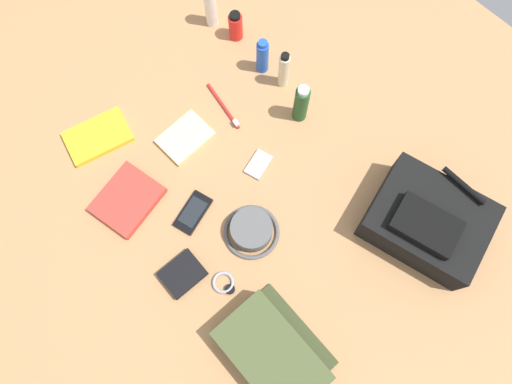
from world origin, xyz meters
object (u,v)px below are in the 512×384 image
Objects in this scene: backpack at (427,221)px; cell_phone at (193,212)px; media_player at (258,165)px; notepad at (185,137)px; toothpaste_tube at (211,7)px; shampoo_bottle at (301,104)px; wristwatch at (224,283)px; toiletry_pouch at (272,354)px; bucket_hat at (251,230)px; sunscreen_spray at (236,26)px; paperback_novel at (98,137)px; travel_guidebook at (128,200)px; toothbrush at (225,108)px; deodorant_spray at (262,56)px; lotion_bottle at (284,70)px; wallet at (183,274)px.

backpack is 2.67× the size of cell_phone.
backpack is 3.75× the size of media_player.
toothpaste_tube is at bearing 125.99° from notepad.
shampoo_bottle is 0.36m from notepad.
cell_phone is 1.87× the size of wristwatch.
toothpaste_tube is 0.98× the size of shampoo_bottle.
toiletry_pouch is 1.89× the size of toothpaste_tube.
sunscreen_spray is (-0.51, 0.42, 0.02)m from bucket_hat.
toothpaste_tube is 0.10m from sunscreen_spray.
media_player is 0.36m from wristwatch.
toiletry_pouch is 1.86× the size of shampoo_bottle.
paperback_novel is 1.04× the size of travel_guidebook.
travel_guidebook is at bearing -117.68° from media_player.
sunscreen_spray is at bearing 87.35° from paperback_novel.
travel_guidebook is 0.19m from cell_phone.
toothpaste_tube reaches higher than backpack.
travel_guidebook is (0.28, -0.59, -0.06)m from toothpaste_tube.
toothpaste_tube is at bearing 177.33° from backpack.
media_player is 0.21m from toothbrush.
toiletry_pouch is 0.73m from toothbrush.
sunscreen_spray is at bearing 107.42° from travel_guidebook.
paperback_novel is 1.41× the size of notepad.
deodorant_spray is (-0.36, 0.40, 0.04)m from bucket_hat.
deodorant_spray is at bearing -173.49° from lotion_bottle.
lotion_bottle is (0.23, -0.01, 0.02)m from sunscreen_spray.
cell_phone is 0.89× the size of notepad.
wristwatch is 0.45m from notepad.
wristwatch is (-0.22, 0.03, -0.04)m from toiletry_pouch.
notepad is at bearing -93.94° from toothbrush.
lotion_bottle is 1.58× the size of media_player.
wallet is (0.27, -0.03, 0.00)m from travel_guidebook.
travel_guidebook is 0.37m from wristwatch.
media_player is (0.02, 0.24, -0.00)m from cell_phone.
toothpaste_tube is 0.87× the size of toothbrush.
bucket_hat is 0.89× the size of toothbrush.
cell_phone is (0.35, -0.50, -0.04)m from sunscreen_spray.
media_player is at bearing -156.30° from backpack.
toothbrush is at bearing -82.57° from deodorant_spray.
sunscreen_spray reaches higher than toiletry_pouch.
lotion_bottle is 0.67m from wallet.
deodorant_spray reaches higher than sunscreen_spray.
toothbrush is at bearing -50.82° from sunscreen_spray.
lotion_bottle reaches higher than media_player.
media_player is 0.38m from wallet.
toothpaste_tube is at bearing 132.63° from cell_phone.
backpack reaches higher than wallet.
toiletry_pouch is 0.44m from cell_phone.
sunscreen_spray is at bearing 144.87° from media_player.
toiletry_pouch is 1.64× the size of toothbrush.
shampoo_bottle is at bearing -5.13° from toothpaste_tube.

